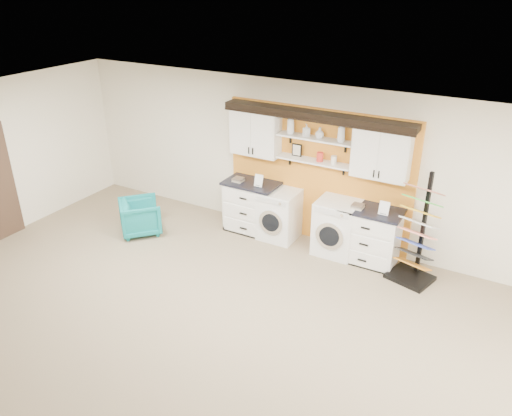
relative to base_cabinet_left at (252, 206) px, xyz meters
The scene contains 22 objects.
floor 3.84m from the base_cabinet_left, 72.76° to the right, with size 10.00×10.00×0.00m, color #857359.
ceiling 4.46m from the base_cabinet_left, 72.76° to the right, with size 10.00×10.00×0.00m, color white.
wall_back 1.50m from the base_cabinet_left, 17.63° to the left, with size 10.00×10.00×0.00m, color silver.
accent_panel 1.38m from the base_cabinet_left, 16.00° to the left, with size 3.40×0.07×2.40m, color orange.
upper_cabinet_left 1.40m from the base_cabinet_left, 90.00° to the left, with size 0.90×0.35×0.84m.
upper_cabinet_right 2.66m from the base_cabinet_left, ahead, with size 0.90×0.35×0.84m.
shelf_lower 1.55m from the base_cabinet_left, ahead, with size 1.32×0.28×0.03m, color white.
shelf_upper 1.84m from the base_cabinet_left, ahead, with size 1.32×0.28×0.03m, color white.
crown_molding 2.17m from the base_cabinet_left, ahead, with size 3.30×0.41×0.13m.
picture_frame 1.42m from the base_cabinet_left, 14.85° to the left, with size 0.18×0.02×0.22m.
canister_red 1.68m from the base_cabinet_left, ahead, with size 0.11×0.11×0.16m, color red.
canister_cream 1.87m from the base_cabinet_left, ahead, with size 0.10×0.10×0.14m, color silver.
base_cabinet_left is the anchor object (origin of this frame).
base_cabinet_right 2.26m from the base_cabinet_left, ahead, with size 0.98×0.66×0.96m.
washer 0.58m from the base_cabinet_left, ahead, with size 0.66×0.71×0.92m.
dryer 1.68m from the base_cabinet_left, ahead, with size 0.69×0.71×0.97m.
sample_rack 3.04m from the base_cabinet_left, ahead, with size 0.77×0.69×1.78m.
armchair 2.07m from the base_cabinet_left, 147.69° to the right, with size 0.69×0.71×0.65m, color #0E787B.
soap_bottle_a 1.77m from the base_cabinet_left, 13.32° to the left, with size 0.13×0.13×0.34m, color silver.
soap_bottle_b 1.84m from the base_cabinet_left, ahead, with size 0.09×0.09×0.21m, color silver.
soap_bottle_c 1.97m from the base_cabinet_left, ahead, with size 0.14×0.14×0.18m, color silver.
soap_bottle_d 2.27m from the base_cabinet_left, ahead, with size 0.13×0.13×0.33m, color silver.
Camera 1 is at (3.06, -3.60, 4.45)m, focal length 35.00 mm.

